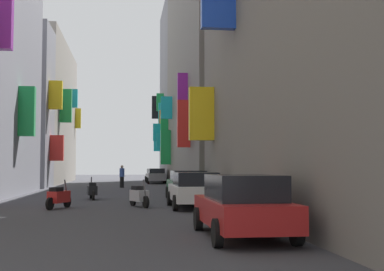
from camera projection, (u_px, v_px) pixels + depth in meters
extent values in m
plane|color=#38383D|center=(110.00, 193.00, 32.48)|extent=(140.00, 140.00, 0.00)
cube|color=green|center=(27.00, 111.00, 29.14)|extent=(0.88, 0.53, 2.80)
cube|color=purple|center=(3.00, 19.00, 23.60)|extent=(0.82, 0.52, 2.80)
cube|color=gray|center=(11.00, 106.00, 40.71)|extent=(6.00, 4.90, 12.80)
cube|color=yellow|center=(56.00, 95.00, 40.24)|extent=(1.02, 0.48, 2.21)
cube|color=red|center=(57.00, 148.00, 41.05)|extent=(1.04, 0.52, 2.02)
cube|color=gray|center=(37.00, 114.00, 52.39)|extent=(6.00, 18.61, 13.98)
cube|color=green|center=(66.00, 106.00, 46.90)|extent=(1.04, 0.56, 3.02)
cube|color=yellow|center=(78.00, 118.00, 60.73)|extent=(0.65, 0.36, 2.34)
cube|color=#19B2BF|center=(74.00, 98.00, 55.83)|extent=(0.72, 0.50, 1.98)
cube|color=black|center=(215.00, 0.00, 20.97)|extent=(0.90, 0.39, 1.74)
cube|color=yellow|center=(201.00, 114.00, 23.77)|extent=(1.13, 0.44, 2.44)
cube|color=slate|center=(217.00, 66.00, 40.49)|extent=(6.00, 22.76, 19.07)
cube|color=green|center=(164.00, 123.00, 50.17)|extent=(0.75, 0.49, 1.70)
cube|color=purple|center=(182.00, 90.00, 34.28)|extent=(0.66, 0.49, 2.28)
cube|color=green|center=(166.00, 147.00, 47.13)|extent=(0.91, 0.55, 3.13)
cube|color=#19B2BF|center=(166.00, 108.00, 45.84)|extent=(1.00, 0.39, 1.97)
cube|color=red|center=(184.00, 124.00, 32.67)|extent=(0.82, 0.44, 3.00)
cube|color=gray|center=(195.00, 89.00, 53.58)|extent=(6.00, 3.67, 19.23)
cube|color=#19B2BF|center=(162.00, 115.00, 53.61)|extent=(0.74, 0.44, 2.53)
cube|color=#19B2BF|center=(160.00, 132.00, 52.72)|extent=(1.33, 0.39, 1.76)
cube|color=#19B2BF|center=(162.00, 140.00, 52.09)|extent=(1.00, 0.35, 1.41)
cube|color=orange|center=(163.00, 125.00, 53.32)|extent=(0.66, 0.58, 2.99)
cube|color=gray|center=(188.00, 95.00, 59.59)|extent=(6.00, 8.43, 19.66)
cube|color=#19B2BF|center=(157.00, 144.00, 62.35)|extent=(0.75, 0.56, 1.70)
cube|color=black|center=(157.00, 107.00, 58.40)|extent=(1.20, 0.47, 2.55)
cube|color=green|center=(160.00, 102.00, 56.56)|extent=(0.79, 0.42, 1.92)
cube|color=orange|center=(159.00, 112.00, 60.71)|extent=(0.60, 0.48, 1.60)
cube|color=#B21E1E|center=(242.00, 212.00, 12.14)|extent=(1.68, 4.39, 0.58)
cube|color=black|center=(244.00, 187.00, 11.95)|extent=(1.47, 2.46, 0.58)
cylinder|color=black|center=(198.00, 219.00, 13.45)|extent=(0.18, 0.60, 0.60)
cylinder|color=black|center=(261.00, 218.00, 13.66)|extent=(0.18, 0.60, 0.60)
cylinder|color=black|center=(217.00, 233.00, 10.58)|extent=(0.18, 0.60, 0.60)
cylinder|color=black|center=(297.00, 232.00, 10.79)|extent=(0.18, 0.60, 0.60)
cube|color=white|center=(195.00, 193.00, 20.67)|extent=(1.79, 4.14, 0.60)
cube|color=black|center=(195.00, 179.00, 20.50)|extent=(1.58, 2.32, 0.52)
cylinder|color=black|center=(169.00, 199.00, 21.90)|extent=(0.18, 0.60, 0.60)
cylinder|color=black|center=(211.00, 198.00, 22.12)|extent=(0.18, 0.60, 0.60)
cylinder|color=black|center=(175.00, 203.00, 19.19)|extent=(0.18, 0.60, 0.60)
cylinder|color=black|center=(223.00, 203.00, 19.42)|extent=(0.18, 0.60, 0.60)
cube|color=#236638|center=(187.00, 187.00, 25.94)|extent=(1.79, 4.20, 0.67)
cube|color=black|center=(188.00, 175.00, 25.76)|extent=(1.57, 2.35, 0.48)
cylinder|color=black|center=(168.00, 192.00, 27.18)|extent=(0.18, 0.60, 0.60)
cylinder|color=black|center=(201.00, 192.00, 27.40)|extent=(0.18, 0.60, 0.60)
cylinder|color=black|center=(172.00, 195.00, 24.43)|extent=(0.18, 0.60, 0.60)
cylinder|color=black|center=(209.00, 195.00, 24.65)|extent=(0.18, 0.60, 0.60)
cube|color=#B7B7BC|center=(155.00, 176.00, 55.52)|extent=(1.81, 4.09, 0.56)
cube|color=black|center=(155.00, 171.00, 55.35)|extent=(1.59, 2.29, 0.54)
cylinder|color=black|center=(146.00, 179.00, 56.73)|extent=(0.18, 0.60, 0.60)
cylinder|color=black|center=(162.00, 179.00, 56.95)|extent=(0.18, 0.60, 0.60)
cylinder|color=black|center=(147.00, 179.00, 54.05)|extent=(0.18, 0.60, 0.60)
cylinder|color=black|center=(164.00, 179.00, 54.28)|extent=(0.18, 0.60, 0.60)
cube|color=slate|center=(156.00, 177.00, 50.12)|extent=(1.66, 4.47, 0.69)
cube|color=black|center=(156.00, 171.00, 49.94)|extent=(1.46, 2.50, 0.46)
cylinder|color=black|center=(147.00, 180.00, 51.46)|extent=(0.18, 0.60, 0.60)
cylinder|color=black|center=(164.00, 180.00, 51.67)|extent=(0.18, 0.60, 0.60)
cylinder|color=black|center=(148.00, 181.00, 48.54)|extent=(0.18, 0.60, 0.60)
cylinder|color=black|center=(166.00, 181.00, 48.75)|extent=(0.18, 0.60, 0.60)
cube|color=red|center=(59.00, 197.00, 20.32)|extent=(0.82, 1.18, 0.45)
cube|color=black|center=(56.00, 189.00, 20.14)|extent=(0.51, 0.64, 0.16)
cylinder|color=#4C4C51|center=(66.00, 188.00, 20.87)|extent=(0.16, 0.28, 0.68)
cylinder|color=black|center=(67.00, 201.00, 20.97)|extent=(0.27, 0.48, 0.48)
cylinder|color=black|center=(50.00, 204.00, 19.65)|extent=(0.27, 0.48, 0.48)
cube|color=#ADADB2|center=(139.00, 196.00, 21.18)|extent=(0.80, 1.15, 0.45)
cube|color=black|center=(137.00, 188.00, 21.37)|extent=(0.50, 0.64, 0.16)
cylinder|color=#4C4C51|center=(144.00, 188.00, 20.73)|extent=(0.16, 0.28, 0.68)
cylinder|color=black|center=(146.00, 202.00, 20.58)|extent=(0.27, 0.48, 0.48)
cylinder|color=black|center=(133.00, 200.00, 21.74)|extent=(0.27, 0.48, 0.48)
cube|color=black|center=(92.00, 190.00, 25.99)|extent=(0.60, 1.20, 0.45)
cube|color=black|center=(93.00, 184.00, 25.80)|extent=(0.40, 0.60, 0.16)
cylinder|color=#4C4C51|center=(91.00, 183.00, 26.57)|extent=(0.10, 0.28, 0.68)
cylinder|color=black|center=(91.00, 194.00, 26.67)|extent=(0.17, 0.49, 0.48)
cylinder|color=black|center=(93.00, 195.00, 25.29)|extent=(0.17, 0.49, 0.48)
cylinder|color=black|center=(122.00, 182.00, 40.25)|extent=(0.43, 0.43, 0.84)
cylinder|color=#335199|center=(122.00, 172.00, 40.29)|extent=(0.51, 0.51, 0.67)
sphere|color=tan|center=(122.00, 167.00, 40.32)|extent=(0.23, 0.23, 0.23)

